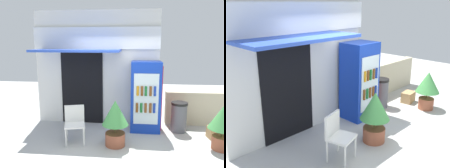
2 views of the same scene
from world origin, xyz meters
TOP-DOWN VIEW (x-y plane):
  - ground at (0.00, 0.00)m, footprint 16.00×16.00m
  - storefront_building at (-0.69, 1.62)m, footprint 3.48×1.29m
  - drink_cooler at (0.70, 1.10)m, footprint 0.78×0.68m
  - plastic_chair at (-0.97, 0.19)m, footprint 0.54×0.52m
  - potted_plant_near_shop at (-0.01, 0.10)m, footprint 0.59×0.59m
  - potted_plant_curbside at (2.31, 0.14)m, footprint 0.61×0.61m
  - trash_bin at (1.58, 1.09)m, footprint 0.42×0.42m
  - stone_boundary_wall at (2.63, 1.66)m, footprint 2.67×0.23m
  - cardboard_box at (2.42, 0.73)m, footprint 0.44×0.32m

SIDE VIEW (x-z plane):
  - ground at x=0.00m, z-range 0.00..0.00m
  - cardboard_box at x=2.42m, z-range 0.00..0.29m
  - trash_bin at x=1.58m, z-range 0.00..0.79m
  - stone_boundary_wall at x=2.63m, z-range 0.00..0.94m
  - plastic_chair at x=-0.97m, z-range 0.07..0.94m
  - potted_plant_near_shop at x=-0.01m, z-range 0.10..1.15m
  - potted_plant_curbside at x=2.31m, z-range 0.12..1.13m
  - drink_cooler at x=0.70m, z-range 0.00..1.84m
  - storefront_building at x=-0.69m, z-range 0.04..3.23m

